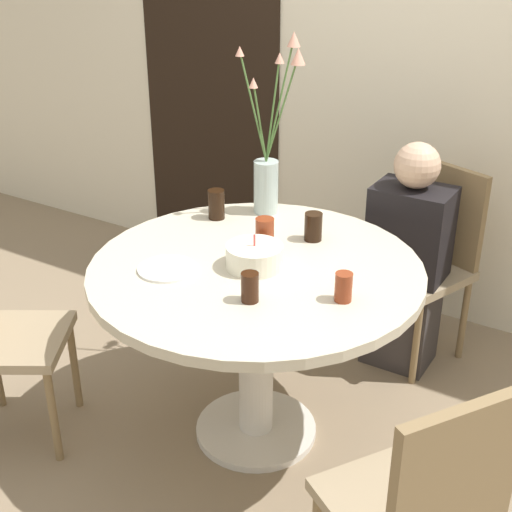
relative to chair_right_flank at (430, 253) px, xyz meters
name	(u,v)px	position (x,y,z in m)	size (l,w,h in m)	color
ground_plane	(256,431)	(-0.36, -0.96, -0.53)	(16.00, 16.00, 0.00)	#89755B
wall_back	(403,61)	(-0.36, 0.40, 0.77)	(8.00, 0.05, 2.60)	beige
doorway_panel	(210,91)	(-1.48, 0.37, 0.50)	(0.90, 0.01, 2.05)	black
dining_table	(256,300)	(-0.36, -0.96, 0.10)	(1.25, 1.25, 0.78)	beige
chair_right_flank	(430,253)	(0.00, 0.00, 0.00)	(0.52, 0.52, 0.92)	#9E896B
chair_near_front	(422,505)	(0.50, -1.52, 0.00)	(0.55, 0.55, 0.92)	#9E896B
birthday_cake	(255,257)	(-0.36, -0.97, 0.30)	(0.21, 0.21, 0.13)	white
flower_vase	(269,162)	(-0.59, -0.49, 0.48)	(0.27, 0.23, 0.75)	#B2C6C1
side_plate	(167,269)	(-0.62, -1.16, 0.26)	(0.22, 0.22, 0.01)	white
drink_glass_0	(313,227)	(-0.29, -0.65, 0.31)	(0.07, 0.07, 0.11)	black
drink_glass_1	(216,204)	(-0.74, -0.67, 0.32)	(0.07, 0.07, 0.13)	black
drink_glass_2	(250,287)	(-0.24, -1.20, 0.30)	(0.06, 0.06, 0.10)	#33190C
drink_glass_3	(265,233)	(-0.41, -0.81, 0.31)	(0.07, 0.07, 0.12)	maroon
drink_glass_4	(343,287)	(0.02, -1.03, 0.30)	(0.06, 0.06, 0.10)	maroon
person_woman	(407,265)	(-0.06, -0.15, -0.02)	(0.34, 0.24, 1.08)	#383333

